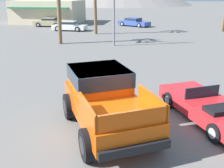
% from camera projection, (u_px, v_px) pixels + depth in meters
% --- Properties ---
extents(ground_plane, '(320.00, 320.00, 0.00)m').
position_uv_depth(ground_plane, '(106.00, 124.00, 9.34)').
color(ground_plane, slate).
extents(orange_pickup_truck, '(4.00, 5.10, 1.96)m').
position_uv_depth(orange_pickup_truck, '(104.00, 96.00, 8.83)').
color(orange_pickup_truck, '#CC4C0C').
rests_on(orange_pickup_truck, ground_plane).
extents(red_convertible_car, '(3.62, 4.85, 1.10)m').
position_uv_depth(red_convertible_car, '(210.00, 108.00, 9.58)').
color(red_convertible_car, red).
rests_on(red_convertible_car, ground_plane).
extents(parked_car_blue, '(4.83, 3.73, 1.15)m').
position_uv_depth(parked_car_blue, '(134.00, 22.00, 36.94)').
color(parked_car_blue, '#334C9E').
rests_on(parked_car_blue, ground_plane).
extents(parked_car_white, '(4.21, 2.01, 1.15)m').
position_uv_depth(parked_car_white, '(69.00, 26.00, 32.51)').
color(parked_car_white, white).
rests_on(parked_car_white, ground_plane).
extents(parked_car_tan, '(4.15, 2.18, 1.17)m').
position_uv_depth(parked_car_tan, '(49.00, 22.00, 36.69)').
color(parked_car_tan, tan).
rests_on(parked_car_tan, ground_plane).
extents(storefront_building, '(9.92, 8.08, 3.40)m').
position_uv_depth(storefront_building, '(49.00, 12.00, 41.05)').
color(storefront_building, beige).
rests_on(storefront_building, ground_plane).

